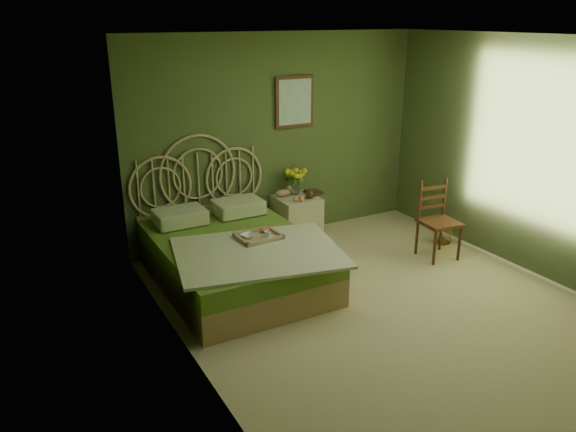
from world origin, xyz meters
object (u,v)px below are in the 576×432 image
chair (436,215)px  birdcage (443,231)px  bed (234,255)px  nightstand (296,213)px

chair → birdcage: chair is taller
bed → chair: size_ratio=2.49×
birdcage → chair: bearing=-148.3°
nightstand → chair: size_ratio=1.07×
nightstand → chair: bearing=-46.8°
bed → birdcage: bed is taller
nightstand → birdcage: nightstand is taller
chair → bed: bearing=174.3°
nightstand → bed: bearing=-147.9°
bed → birdcage: bearing=-5.6°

